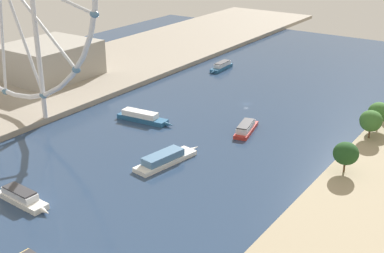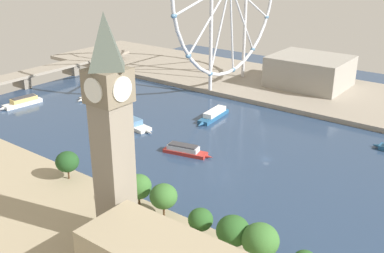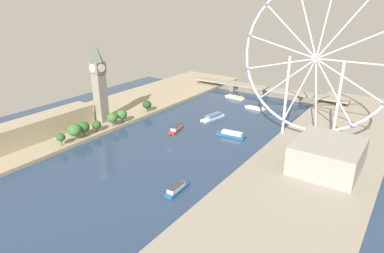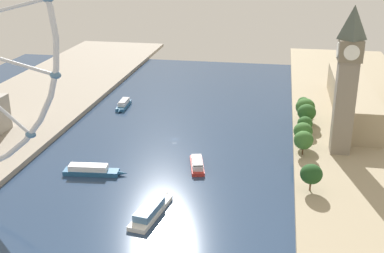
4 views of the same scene
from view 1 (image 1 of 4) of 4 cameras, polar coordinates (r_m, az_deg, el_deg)
ground_plane at (r=293.38m, az=5.89°, el=2.46°), size 396.10×396.10×0.00m
riverbank_right at (r=357.63m, az=-10.27°, el=6.10°), size 90.00×520.00×3.00m
riverside_hall at (r=339.66m, az=-15.14°, el=6.95°), size 45.04×52.22×21.22m
tour_boat_0 at (r=254.85m, az=5.88°, el=-0.15°), size 11.26×26.35×4.85m
tour_boat_1 at (r=202.88m, az=-17.92°, el=-7.32°), size 26.93×7.87×5.16m
tour_boat_3 at (r=222.33m, az=-2.92°, el=-3.51°), size 12.61×35.83×5.04m
tour_boat_4 at (r=357.33m, az=3.21°, el=6.51°), size 6.99×25.46×5.05m
tour_boat_5 at (r=267.79m, az=-5.39°, el=1.02°), size 32.19×9.21×5.11m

